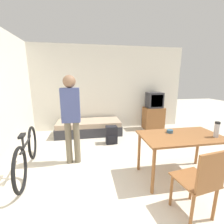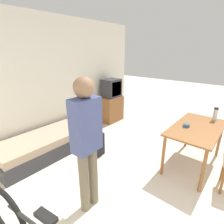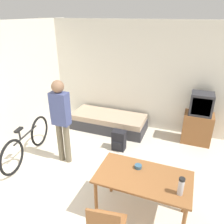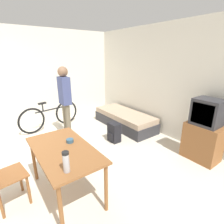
{
  "view_description": "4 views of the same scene",
  "coord_description": "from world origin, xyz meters",
  "px_view_note": "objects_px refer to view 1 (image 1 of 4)",
  "views": [
    {
      "loc": [
        -0.54,
        -1.38,
        1.66
      ],
      "look_at": [
        -0.0,
        1.76,
        0.96
      ],
      "focal_mm": 24.0,
      "sensor_mm": 36.0,
      "label": 1
    },
    {
      "loc": [
        -2.04,
        0.08,
        1.99
      ],
      "look_at": [
        0.29,
        2.04,
        0.91
      ],
      "focal_mm": 28.0,
      "sensor_mm": 36.0,
      "label": 2
    },
    {
      "loc": [
        1.42,
        -1.67,
        2.84
      ],
      "look_at": [
        -0.0,
        2.03,
        1.02
      ],
      "focal_mm": 35.0,
      "sensor_mm": 36.0,
      "label": 3
    },
    {
      "loc": [
        3.1,
        0.0,
        2.0
      ],
      "look_at": [
        0.34,
        2.01,
        0.86
      ],
      "focal_mm": 28.0,
      "sensor_mm": 36.0,
      "label": 4
    }
  ],
  "objects_px": {
    "daybed": "(89,127)",
    "person_standing": "(71,114)",
    "dining_table": "(181,141)",
    "mate_bowl": "(170,131)",
    "bicycle": "(27,153)",
    "thermos_flask": "(217,129)",
    "wooden_chair": "(201,180)",
    "backpack": "(111,135)",
    "tv": "(154,112)"
  },
  "relations": [
    {
      "from": "bicycle",
      "to": "wooden_chair",
      "type": "bearing_deg",
      "value": -30.31
    },
    {
      "from": "backpack",
      "to": "dining_table",
      "type": "bearing_deg",
      "value": -59.83
    },
    {
      "from": "daybed",
      "to": "person_standing",
      "type": "relative_size",
      "value": 1.11
    },
    {
      "from": "bicycle",
      "to": "person_standing",
      "type": "xyz_separation_m",
      "value": [
        0.79,
        0.17,
        0.66
      ]
    },
    {
      "from": "daybed",
      "to": "mate_bowl",
      "type": "distance_m",
      "value": 2.65
    },
    {
      "from": "wooden_chair",
      "to": "mate_bowl",
      "type": "relative_size",
      "value": 8.73
    },
    {
      "from": "tv",
      "to": "wooden_chair",
      "type": "height_order",
      "value": "tv"
    },
    {
      "from": "tv",
      "to": "mate_bowl",
      "type": "relative_size",
      "value": 11.68
    },
    {
      "from": "person_standing",
      "to": "tv",
      "type": "bearing_deg",
      "value": 34.85
    },
    {
      "from": "bicycle",
      "to": "backpack",
      "type": "bearing_deg",
      "value": 29.39
    },
    {
      "from": "wooden_chair",
      "to": "backpack",
      "type": "xyz_separation_m",
      "value": [
        -0.65,
        2.33,
        -0.29
      ]
    },
    {
      "from": "thermos_flask",
      "to": "mate_bowl",
      "type": "relative_size",
      "value": 2.38
    },
    {
      "from": "mate_bowl",
      "to": "person_standing",
      "type": "bearing_deg",
      "value": 159.88
    },
    {
      "from": "dining_table",
      "to": "thermos_flask",
      "type": "distance_m",
      "value": 0.57
    },
    {
      "from": "daybed",
      "to": "backpack",
      "type": "xyz_separation_m",
      "value": [
        0.57,
        -0.8,
        0.02
      ]
    },
    {
      "from": "mate_bowl",
      "to": "backpack",
      "type": "relative_size",
      "value": 0.23
    },
    {
      "from": "dining_table",
      "to": "backpack",
      "type": "distance_m",
      "value": 1.85
    },
    {
      "from": "wooden_chair",
      "to": "mate_bowl",
      "type": "distance_m",
      "value": 0.97
    },
    {
      "from": "tv",
      "to": "wooden_chair",
      "type": "distance_m",
      "value": 3.43
    },
    {
      "from": "dining_table",
      "to": "backpack",
      "type": "height_order",
      "value": "dining_table"
    },
    {
      "from": "dining_table",
      "to": "thermos_flask",
      "type": "relative_size",
      "value": 5.26
    },
    {
      "from": "bicycle",
      "to": "thermos_flask",
      "type": "height_order",
      "value": "thermos_flask"
    },
    {
      "from": "daybed",
      "to": "wooden_chair",
      "type": "bearing_deg",
      "value": -68.72
    },
    {
      "from": "bicycle",
      "to": "thermos_flask",
      "type": "relative_size",
      "value": 6.79
    },
    {
      "from": "dining_table",
      "to": "person_standing",
      "type": "height_order",
      "value": "person_standing"
    },
    {
      "from": "thermos_flask",
      "to": "dining_table",
      "type": "bearing_deg",
      "value": 162.86
    },
    {
      "from": "dining_table",
      "to": "mate_bowl",
      "type": "height_order",
      "value": "mate_bowl"
    },
    {
      "from": "wooden_chair",
      "to": "bicycle",
      "type": "relative_size",
      "value": 0.54
    },
    {
      "from": "dining_table",
      "to": "daybed",
      "type": "bearing_deg",
      "value": 121.96
    },
    {
      "from": "wooden_chair",
      "to": "tv",
      "type": "bearing_deg",
      "value": 74.0
    },
    {
      "from": "daybed",
      "to": "wooden_chair",
      "type": "distance_m",
      "value": 3.38
    },
    {
      "from": "backpack",
      "to": "thermos_flask",
      "type": "bearing_deg",
      "value": -50.58
    },
    {
      "from": "wooden_chair",
      "to": "bicycle",
      "type": "distance_m",
      "value": 2.73
    },
    {
      "from": "dining_table",
      "to": "person_standing",
      "type": "distance_m",
      "value": 2.0
    },
    {
      "from": "tv",
      "to": "person_standing",
      "type": "xyz_separation_m",
      "value": [
        -2.51,
        -1.75,
        0.46
      ]
    },
    {
      "from": "dining_table",
      "to": "mate_bowl",
      "type": "bearing_deg",
      "value": 128.53
    },
    {
      "from": "wooden_chair",
      "to": "mate_bowl",
      "type": "height_order",
      "value": "wooden_chair"
    },
    {
      "from": "dining_table",
      "to": "backpack",
      "type": "xyz_separation_m",
      "value": [
        -0.9,
        1.55,
        -0.43
      ]
    },
    {
      "from": "person_standing",
      "to": "thermos_flask",
      "type": "bearing_deg",
      "value": -21.74
    },
    {
      "from": "person_standing",
      "to": "mate_bowl",
      "type": "distance_m",
      "value": 1.82
    },
    {
      "from": "wooden_chair",
      "to": "backpack",
      "type": "height_order",
      "value": "wooden_chair"
    },
    {
      "from": "dining_table",
      "to": "bicycle",
      "type": "xyz_separation_m",
      "value": [
        -2.6,
        0.6,
        -0.31
      ]
    },
    {
      "from": "bicycle",
      "to": "person_standing",
      "type": "bearing_deg",
      "value": 12.31
    },
    {
      "from": "dining_table",
      "to": "thermos_flask",
      "type": "height_order",
      "value": "thermos_flask"
    },
    {
      "from": "daybed",
      "to": "thermos_flask",
      "type": "relative_size",
      "value": 7.69
    },
    {
      "from": "backpack",
      "to": "wooden_chair",
      "type": "bearing_deg",
      "value": -74.33
    },
    {
      "from": "dining_table",
      "to": "thermos_flask",
      "type": "bearing_deg",
      "value": -17.14
    },
    {
      "from": "mate_bowl",
      "to": "bicycle",
      "type": "bearing_deg",
      "value": 169.76
    },
    {
      "from": "thermos_flask",
      "to": "bicycle",
      "type": "bearing_deg",
      "value": 166.4
    },
    {
      "from": "thermos_flask",
      "to": "mate_bowl",
      "type": "height_order",
      "value": "thermos_flask"
    }
  ]
}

